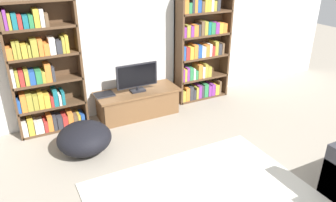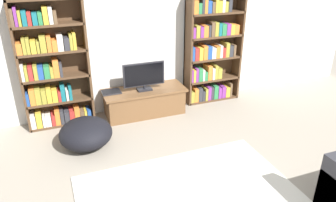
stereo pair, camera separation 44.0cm
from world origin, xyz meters
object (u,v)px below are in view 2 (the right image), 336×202
tv_stand (144,101)px  laptop (111,92)px  bookshelf_left (51,68)px  bookshelf_right (211,50)px  beanbag_ottoman (86,133)px  television (144,76)px

tv_stand → laptop: size_ratio=4.54×
bookshelf_left → tv_stand: (1.39, -0.16, -0.71)m
bookshelf_right → laptop: bookshelf_right is taller
bookshelf_left → tv_stand: 1.57m
laptop → beanbag_ottoman: laptop is taller
bookshelf_left → bookshelf_right: size_ratio=1.00×
television → bookshelf_right: bearing=7.7°
bookshelf_left → tv_stand: bearing=-6.4°
tv_stand → television: size_ratio=1.99×
bookshelf_left → tv_stand: bookshelf_left is taller
laptop → bookshelf_left: bearing=174.0°
tv_stand → television: 0.47m
tv_stand → laptop: (-0.54, 0.07, 0.23)m
bookshelf_left → television: size_ratio=2.84×
television → beanbag_ottoman: (-1.08, -0.68, -0.48)m
bookshelf_left → laptop: bearing=-6.0°
laptop → beanbag_ottoman: (-0.54, -0.77, -0.25)m
bookshelf_right → television: (-1.30, -0.18, -0.26)m
bookshelf_right → tv_stand: (-1.30, -0.16, -0.72)m
television → laptop: 0.59m
bookshelf_right → tv_stand: size_ratio=1.43×
television → beanbag_ottoman: bearing=-147.8°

